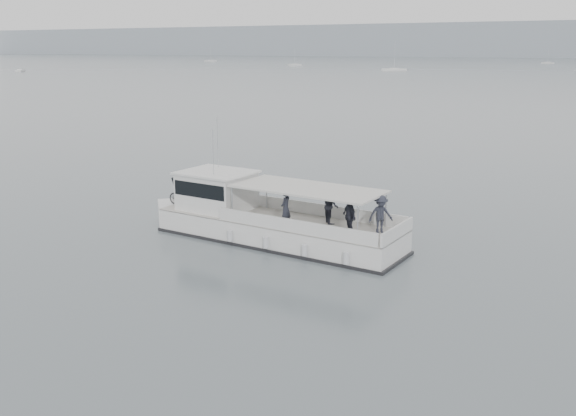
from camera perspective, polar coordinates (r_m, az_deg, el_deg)
The scene contains 3 objects.
ground at distance 30.64m, azimuth -7.94°, elevation -1.85°, with size 1400.00×1400.00×0.00m, color #556064.
tour_boat at distance 28.73m, azimuth -2.76°, elevation -0.97°, with size 12.95×3.84×5.40m.
moored_fleet at distance 230.48m, azimuth 17.16°, elevation 11.53°, with size 415.81×335.63×10.60m.
Camera 1 is at (18.04, -23.31, 8.36)m, focal length 40.00 mm.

